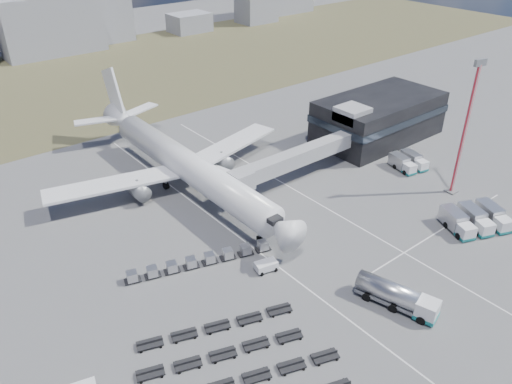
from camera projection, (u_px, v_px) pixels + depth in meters
ground at (297, 268)px, 76.47m from camera, size 420.00×420.00×0.00m
grass_strip at (48, 87)px, 150.40m from camera, size 420.00×90.00×0.01m
lane_markings at (327, 236)px, 83.76m from camera, size 47.12×110.00×0.01m
terminal at (378, 117)px, 115.75m from camera, size 30.40×16.40×11.00m
jet_bridge at (286, 162)px, 96.24m from camera, size 30.30×3.80×7.05m
airliner at (183, 163)px, 95.55m from camera, size 51.59×64.53×17.62m
fuel_tanker at (397, 296)px, 68.39m from camera, size 5.89×11.71×3.67m
pushback_tug at (266, 266)px, 75.62m from camera, size 3.74×2.63×1.52m
catering_truck at (224, 178)px, 98.50m from camera, size 3.78×6.27×2.69m
service_trucks_near at (475, 219)px, 85.25m from camera, size 11.88×10.61×2.98m
service_trucks_far at (408, 162)px, 104.30m from camera, size 6.69×7.53×2.64m
uld_row at (200, 260)px, 76.55m from camera, size 22.63×8.27×1.57m
floodlight_mast at (465, 130)px, 89.95m from camera, size 2.46×1.99×25.76m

